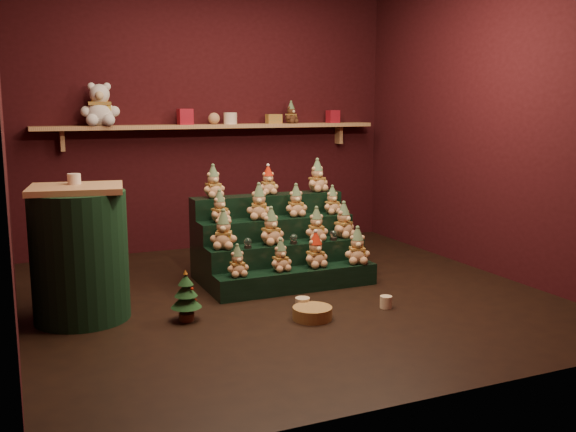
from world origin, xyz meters
name	(u,v)px	position (x,y,z in m)	size (l,w,h in m)	color
ground	(286,295)	(0.00, 0.00, 0.00)	(4.00, 4.00, 0.00)	black
back_wall	(209,116)	(0.00, 2.05, 1.40)	(4.00, 0.10, 2.80)	black
front_wall	(454,130)	(0.00, -2.05, 1.40)	(4.00, 0.10, 2.80)	black
right_wall	(495,118)	(2.05, 0.00, 1.40)	(0.10, 4.00, 2.80)	black
back_shelf	(214,127)	(0.00, 1.87, 1.29)	(3.60, 0.26, 0.24)	tan
riser_tier_front	(297,280)	(0.14, 0.09, 0.09)	(1.40, 0.22, 0.18)	black
riser_tier_midfront	(287,263)	(0.14, 0.31, 0.18)	(1.40, 0.22, 0.36)	black
riser_tier_midback	(277,248)	(0.14, 0.53, 0.27)	(1.40, 0.22, 0.54)	black
riser_tier_back	(267,233)	(0.14, 0.75, 0.36)	(1.40, 0.22, 0.72)	black
teddy_0	(237,261)	(-0.38, 0.09, 0.30)	(0.18, 0.16, 0.25)	tan
teddy_1	(281,255)	(0.00, 0.10, 0.31)	(0.18, 0.16, 0.26)	tan
teddy_2	(316,250)	(0.32, 0.10, 0.33)	(0.21, 0.19, 0.29)	tan
teddy_3	(357,246)	(0.70, 0.08, 0.33)	(0.22, 0.20, 0.31)	tan
teddy_4	(224,230)	(-0.41, 0.32, 0.52)	(0.22, 0.20, 0.31)	tan
teddy_5	(271,226)	(0.00, 0.31, 0.51)	(0.22, 0.20, 0.31)	tan
teddy_6	(316,224)	(0.42, 0.31, 0.50)	(0.20, 0.18, 0.28)	tan
teddy_7	(344,220)	(0.70, 0.33, 0.51)	(0.22, 0.20, 0.31)	tan
teddy_8	(220,207)	(-0.38, 0.54, 0.67)	(0.19, 0.17, 0.26)	tan
teddy_9	(259,202)	(-0.02, 0.53, 0.69)	(0.22, 0.20, 0.30)	tan
teddy_10	(296,201)	(0.34, 0.55, 0.68)	(0.20, 0.18, 0.28)	tan
teddy_11	(332,200)	(0.69, 0.54, 0.66)	(0.18, 0.16, 0.25)	tan
teddy_12	(213,182)	(-0.36, 0.77, 0.86)	(0.20, 0.18, 0.28)	tan
teddy_13	(268,180)	(0.15, 0.76, 0.85)	(0.18, 0.16, 0.25)	tan
teddy_14	(317,176)	(0.65, 0.76, 0.87)	(0.21, 0.19, 0.29)	tan
snow_globe_a	(248,243)	(-0.23, 0.25, 0.40)	(0.06, 0.06, 0.09)	black
snow_globe_b	(294,239)	(0.18, 0.25, 0.40)	(0.06, 0.06, 0.09)	black
snow_globe_c	(333,235)	(0.56, 0.25, 0.40)	(0.07, 0.07, 0.09)	black
side_table	(80,254)	(-1.57, 0.06, 0.48)	(0.70, 0.67, 0.96)	tan
table_ornament	(74,179)	(-1.57, 0.16, 1.00)	(0.09, 0.09, 0.07)	beige
mini_christmas_tree	(186,296)	(-0.89, -0.28, 0.18)	(0.22, 0.22, 0.37)	#4B291B
mug_left	(303,305)	(-0.05, -0.44, 0.05)	(0.11, 0.11, 0.11)	beige
mug_right	(386,302)	(0.57, -0.60, 0.05)	(0.09, 0.09, 0.09)	beige
wicker_basket	(312,313)	(-0.06, -0.61, 0.04)	(0.29, 0.29, 0.09)	#AD8646
white_bear	(100,99)	(-1.14, 1.84, 1.58)	(0.37, 0.33, 0.51)	white
brown_bear	(291,113)	(0.86, 1.84, 1.44)	(0.16, 0.15, 0.23)	#492C18
gift_tin_red_a	(185,117)	(-0.31, 1.85, 1.40)	(0.14, 0.14, 0.16)	#AC1A2D
gift_tin_cream	(230,118)	(0.17, 1.85, 1.38)	(0.14, 0.14, 0.12)	beige
gift_tin_red_b	(333,117)	(1.37, 1.85, 1.39)	(0.12, 0.12, 0.14)	#AC1A2D
shelf_plush_ball	(214,118)	(-0.01, 1.85, 1.38)	(0.12, 0.12, 0.12)	tan
scarf_gift_box	(274,119)	(0.66, 1.85, 1.37)	(0.16, 0.10, 0.10)	#CA661C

